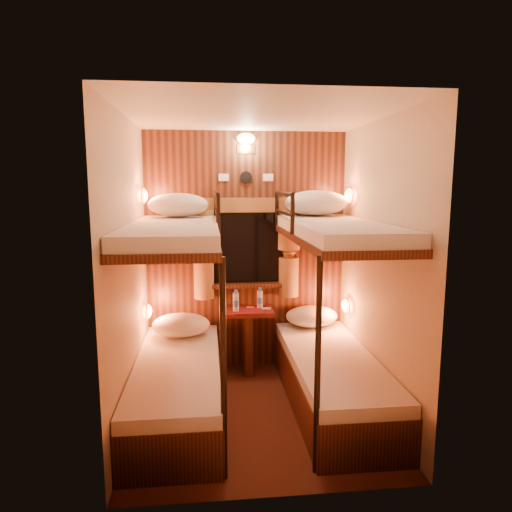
{
  "coord_description": "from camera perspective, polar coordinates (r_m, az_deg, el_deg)",
  "views": [
    {
      "loc": [
        -0.38,
        -3.53,
        1.87
      ],
      "look_at": [
        0.01,
        0.15,
        1.3
      ],
      "focal_mm": 32.0,
      "sensor_mm": 36.0,
      "label": 1
    }
  ],
  "objects": [
    {
      "name": "floor",
      "position": [
        4.02,
        0.12,
        -18.96
      ],
      "size": [
        2.1,
        2.1,
        0.0
      ],
      "primitive_type": "plane",
      "color": "#381A0F",
      "rests_on": "ground"
    },
    {
      "name": "ceiling",
      "position": [
        3.59,
        0.13,
        17.26
      ],
      "size": [
        2.1,
        2.1,
        0.0
      ],
      "primitive_type": "plane",
      "rotation": [
        3.14,
        0.0,
        0.0
      ],
      "color": "silver",
      "rests_on": "wall_back"
    },
    {
      "name": "wall_back",
      "position": [
        4.65,
        -1.26,
        0.5
      ],
      "size": [
        2.4,
        0.0,
        2.4
      ],
      "primitive_type": "plane",
      "rotation": [
        1.57,
        0.0,
        0.0
      ],
      "color": "#C6B293",
      "rests_on": "floor"
    },
    {
      "name": "wall_front",
      "position": [
        2.6,
        2.62,
        -6.19
      ],
      "size": [
        2.4,
        0.0,
        2.4
      ],
      "primitive_type": "plane",
      "rotation": [
        -1.57,
        0.0,
        0.0
      ],
      "color": "#C6B293",
      "rests_on": "floor"
    },
    {
      "name": "wall_left",
      "position": [
        3.65,
        -15.69,
        -2.14
      ],
      "size": [
        0.0,
        2.4,
        2.4
      ],
      "primitive_type": "plane",
      "rotation": [
        1.57,
        0.0,
        1.57
      ],
      "color": "#C6B293",
      "rests_on": "floor"
    },
    {
      "name": "wall_right",
      "position": [
        3.85,
        15.08,
        -1.54
      ],
      "size": [
        0.0,
        2.4,
        2.4
      ],
      "primitive_type": "plane",
      "rotation": [
        1.57,
        0.0,
        -1.57
      ],
      "color": "#C6B293",
      "rests_on": "floor"
    },
    {
      "name": "back_panel",
      "position": [
        4.63,
        -1.25,
        0.48
      ],
      "size": [
        2.0,
        0.03,
        2.4
      ],
      "primitive_type": "cube",
      "color": "black",
      "rests_on": "floor"
    },
    {
      "name": "bunk_left",
      "position": [
        3.84,
        -9.83,
        -11.3
      ],
      "size": [
        0.72,
        1.9,
        1.82
      ],
      "color": "black",
      "rests_on": "floor"
    },
    {
      "name": "bunk_right",
      "position": [
        3.97,
        9.51,
        -10.63
      ],
      "size": [
        0.72,
        1.9,
        1.82
      ],
      "color": "black",
      "rests_on": "floor"
    },
    {
      "name": "window",
      "position": [
        4.61,
        -1.22,
        0.19
      ],
      "size": [
        1.0,
        0.12,
        0.79
      ],
      "color": "black",
      "rests_on": "back_panel"
    },
    {
      "name": "curtains",
      "position": [
        4.56,
        -1.18,
        1.15
      ],
      "size": [
        1.1,
        0.22,
        1.0
      ],
      "color": "olive",
      "rests_on": "back_panel"
    },
    {
      "name": "back_fixtures",
      "position": [
        4.56,
        -1.26,
        13.51
      ],
      "size": [
        0.54,
        0.09,
        0.48
      ],
      "color": "black",
      "rests_on": "back_panel"
    },
    {
      "name": "reading_lamps",
      "position": [
        4.3,
        -0.88,
        0.36
      ],
      "size": [
        2.0,
        0.2,
        1.25
      ],
      "color": "orange",
      "rests_on": "wall_left"
    },
    {
      "name": "table",
      "position": [
        4.64,
        -1.02,
        -9.51
      ],
      "size": [
        0.5,
        0.34,
        0.66
      ],
      "color": "#521412",
      "rests_on": "floor"
    },
    {
      "name": "bottle_left",
      "position": [
        4.48,
        -2.53,
        -5.78
      ],
      "size": [
        0.06,
        0.06,
        0.22
      ],
      "rotation": [
        0.0,
        0.0,
        -0.18
      ],
      "color": "#99BFE5",
      "rests_on": "table"
    },
    {
      "name": "bottle_right",
      "position": [
        4.6,
        0.49,
        -5.42
      ],
      "size": [
        0.06,
        0.06,
        0.21
      ],
      "rotation": [
        0.0,
        0.0,
        0.0
      ],
      "color": "#99BFE5",
      "rests_on": "table"
    },
    {
      "name": "sachet_a",
      "position": [
        4.6,
        1.31,
        -6.57
      ],
      "size": [
        0.1,
        0.08,
        0.01
      ],
      "primitive_type": "cube",
      "rotation": [
        0.0,
        0.0,
        -0.18
      ],
      "color": "silver",
      "rests_on": "table"
    },
    {
      "name": "sachet_b",
      "position": [
        4.64,
        -0.71,
        -6.43
      ],
      "size": [
        0.07,
        0.06,
        0.01
      ],
      "primitive_type": "cube",
      "rotation": [
        0.0,
        0.0,
        -0.11
      ],
      "color": "silver",
      "rests_on": "table"
    },
    {
      "name": "pillow_lower_left",
      "position": [
        4.43,
        -9.34,
        -8.49
      ],
      "size": [
        0.54,
        0.39,
        0.21
      ],
      "primitive_type": "ellipsoid",
      "color": "silver",
      "rests_on": "bunk_left"
    },
    {
      "name": "pillow_lower_right",
      "position": [
        4.69,
        6.97,
        -7.47
      ],
      "size": [
        0.53,
        0.38,
        0.21
      ],
      "primitive_type": "ellipsoid",
      "color": "silver",
      "rests_on": "bunk_right"
    },
    {
      "name": "pillow_upper_left",
      "position": [
        4.26,
        -9.71,
        6.32
      ],
      "size": [
        0.55,
        0.39,
        0.22
      ],
      "primitive_type": "ellipsoid",
      "color": "silver",
      "rests_on": "bunk_left"
    },
    {
      "name": "pillow_upper_right",
      "position": [
        4.42,
        7.51,
        6.61
      ],
      "size": [
        0.61,
        0.43,
        0.24
      ],
      "primitive_type": "ellipsoid",
      "color": "silver",
      "rests_on": "bunk_right"
    }
  ]
}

